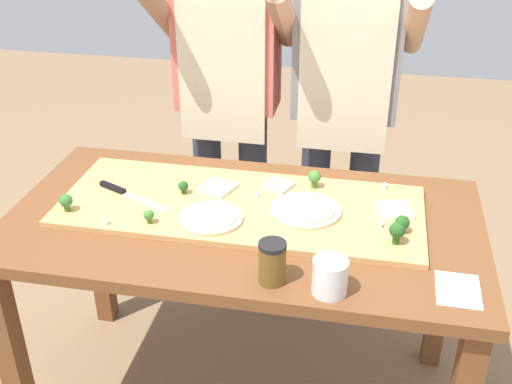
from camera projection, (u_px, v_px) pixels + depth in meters
The scene contains 23 objects.
prep_table at pixel (243, 247), 2.06m from camera, with size 1.51×0.80×0.80m.
cutting_board at pixel (241, 206), 2.05m from camera, with size 1.17×0.47×0.02m, color tan.
chefs_knife at pixel (124, 192), 2.10m from camera, with size 0.29×0.14×0.02m.
pizza_whole_cheese_artichoke at pixel (306, 210), 2.00m from camera, with size 0.23×0.23×0.02m.
pizza_whole_white_garlic at pixel (211, 217), 1.96m from camera, with size 0.20×0.20×0.02m.
pizza_slice_far_left at pixel (394, 210), 2.00m from camera, with size 0.10×0.10×0.01m, color silver.
pizza_slice_center at pixel (278, 185), 2.14m from camera, with size 0.08×0.08×0.01m, color silver.
pizza_slice_far_right at pixel (218, 187), 2.13m from camera, with size 0.10×0.10×0.01m, color silver.
broccoli_floret_back_mid at pixel (183, 186), 2.09m from camera, with size 0.03×0.03×0.05m.
broccoli_floret_front_left at pixel (314, 177), 2.12m from camera, with size 0.04×0.04×0.06m.
broccoli_floret_front_mid at pixel (149, 215), 1.93m from camera, with size 0.03×0.03×0.05m.
broccoli_floret_center_left at pixel (66, 201), 1.99m from camera, with size 0.04×0.04×0.06m.
broccoli_floret_center_right at pixel (397, 231), 1.82m from camera, with size 0.05×0.05×0.07m.
broccoli_floret_front_right at pixel (402, 223), 1.88m from camera, with size 0.04×0.04×0.06m.
cheese_crumble_a at pixel (385, 186), 2.13m from camera, with size 0.02×0.02×0.02m, color white.
cheese_crumble_b at pixel (380, 225), 1.92m from camera, with size 0.02×0.02×0.02m, color silver.
cheese_crumble_c at pixel (257, 195), 2.08m from camera, with size 0.01×0.01×0.01m, color silver.
cheese_crumble_d at pixel (107, 222), 1.93m from camera, with size 0.01×0.01×0.01m, color silver.
flour_cup at pixel (330, 278), 1.65m from camera, with size 0.10×0.10×0.10m.
sauce_jar at pixel (272, 262), 1.69m from camera, with size 0.08×0.08×0.12m.
recipe_note at pixel (458, 290), 1.68m from camera, with size 0.12×0.15×0.00m, color white.
cook_left at pixel (228, 83), 2.52m from camera, with size 0.54×0.39×1.67m.
cook_right at pixel (345, 91), 2.44m from camera, with size 0.54×0.39×1.67m.
Camera 1 is at (0.37, -1.67, 1.84)m, focal length 44.24 mm.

